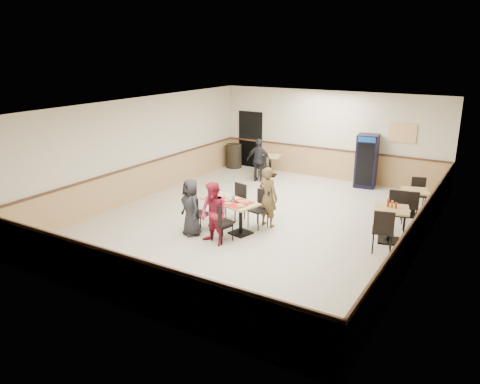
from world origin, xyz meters
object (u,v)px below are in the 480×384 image
Objects in this scene: diner_woman_left at (191,207)px; side_table_far at (414,199)px; diner_woman_right at (214,214)px; lone_diner at (259,160)px; main_table at (230,211)px; trash_bin at (234,156)px; side_table_near at (391,219)px; diner_man_opposite at (268,197)px; pepsi_cooler at (366,161)px; back_table at (270,162)px.

diner_woman_left is 1.64× the size of side_table_far.
side_table_far is (4.35, 4.12, -0.21)m from diner_woman_left.
lone_diner is at bearing 121.25° from diner_woman_right.
diner_woman_right is at bearing -67.62° from main_table.
diner_woman_right is at bearing -129.48° from side_table_far.
main_table is 6.35m from trash_bin.
lone_diner is 1.56× the size of side_table_near.
diner_woman_right is 1.75m from diner_man_opposite.
trash_bin is at bearing 172.97° from pepsi_cooler.
side_table_far reaches higher than back_table.
lone_diner is at bearing -46.95° from diner_man_opposite.
trash_bin is at bearing 163.46° from side_table_far.
diner_woman_left reaches higher than side_table_near.
side_table_far is at bearing -18.12° from back_table.
diner_woman_left is 1.70× the size of back_table.
diner_woman_left is 0.82m from diner_woman_right.
side_table_near is at bearing -93.20° from side_table_far.
trash_bin is (-6.95, 2.06, -0.04)m from side_table_far.
side_table_far is 1.04× the size of back_table.
diner_man_opposite is at bearing 62.10° from main_table.
side_table_far is (3.56, 4.32, -0.25)m from diner_woman_right.
main_table is 3.81m from side_table_near.
main_table is at bearing -137.49° from side_table_far.
back_table is at bearing 120.86° from main_table.
diner_woman_left is (-0.66, -0.73, 0.19)m from main_table.
pepsi_cooler is 1.91× the size of trash_bin.
side_table_near is 4.59m from pepsi_cooler.
trash_bin is at bearing 168.46° from back_table.
diner_woman_right is 6.62m from pepsi_cooler.
lone_diner is (-2.20, 3.54, -0.04)m from diner_man_opposite.
diner_woman_right is 1.58× the size of side_table_near.
back_table is at bearing 143.38° from side_table_near.
diner_woman_left is at bearing -118.67° from pepsi_cooler.
pepsi_cooler reaches higher than diner_woman_right.
lone_diner is (-0.88, 5.01, 0.03)m from diner_woman_left.
pepsi_cooler is at bearing 113.54° from side_table_near.
pepsi_cooler is at bearing 89.32° from diner_woman_right.
side_table_far is at bearing -54.79° from pepsi_cooler.
pepsi_cooler reaches higher than lone_diner.
lone_diner reaches higher than diner_woman_left.
diner_woman_left reaches higher than side_table_far.
main_table is 5.33m from back_table.
diner_man_opposite reaches higher than back_table.
main_table is 1.01× the size of diner_man_opposite.
side_table_far is at bearing 70.93° from diner_woman_left.
main_table is at bearing 59.25° from diner_man_opposite.
side_table_near is at bearing 46.36° from diner_woman_right.
diner_woman_left is 5.90m from back_table.
pepsi_cooler is at bearing -168.52° from lone_diner.
back_table is (-1.54, 5.10, -0.03)m from main_table.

